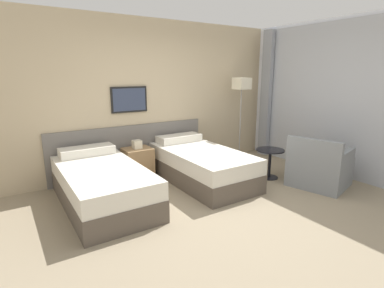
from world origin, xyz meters
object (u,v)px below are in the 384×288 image
Objects in this scene: armchair at (319,169)px; bed_near_door at (102,185)px; nightstand at (138,163)px; bed_near_window at (201,165)px; floor_lamp at (241,90)px; side_table at (270,158)px.

bed_near_door is at bearing 53.71° from armchair.
bed_near_window is at bearing -41.12° from nightstand.
floor_lamp is 3.33× the size of side_table.
bed_near_window is at bearing -157.35° from floor_lamp.
bed_near_window is 1.20m from side_table.
nightstand is 0.67× the size of armchair.
bed_near_door is 1.16× the size of floor_lamp.
floor_lamp reaches higher than nightstand.
nightstand is 0.39× the size of floor_lamp.
side_table is at bearing 14.26° from armchair.
armchair is (0.12, -1.77, -1.17)m from floor_lamp.
armchair reaches higher than nightstand.
floor_lamp is 1.69× the size of armchair.
side_table is at bearing -10.72° from bed_near_door.
bed_near_door is 1.00× the size of bed_near_window.
nightstand is 2.28m from side_table.
armchair reaches higher than bed_near_door.
bed_near_window is at bearing 154.29° from side_table.
armchair reaches higher than bed_near_window.
nightstand is at bearing 138.88° from bed_near_window.
armchair is at bearing -60.54° from side_table.
bed_near_window is 2.95× the size of nightstand.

